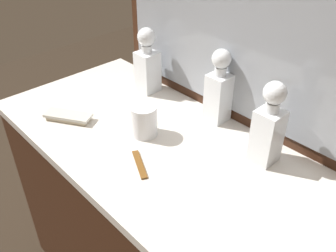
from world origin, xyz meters
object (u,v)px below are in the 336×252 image
(crystal_decanter_center, at_px, (268,131))
(tortoiseshell_comb, at_px, (140,164))
(crystal_decanter_front, at_px, (219,93))
(silver_brush_rear, at_px, (68,117))
(crystal_decanter_far_right, at_px, (147,66))
(crystal_tumbler_left, at_px, (144,122))

(crystal_decanter_center, distance_m, tortoiseshell_comb, 0.39)
(crystal_decanter_front, bearing_deg, silver_brush_rear, -132.83)
(crystal_decanter_front, relative_size, crystal_decanter_far_right, 1.02)
(crystal_decanter_front, distance_m, crystal_decanter_far_right, 0.34)
(crystal_decanter_center, xyz_separation_m, silver_brush_rear, (-0.61, -0.32, -0.10))
(crystal_decanter_front, bearing_deg, crystal_tumbler_left, -113.94)
(crystal_decanter_far_right, xyz_separation_m, crystal_tumbler_left, (0.23, -0.21, -0.06))
(crystal_decanter_center, relative_size, silver_brush_rear, 1.53)
(crystal_decanter_front, height_order, crystal_decanter_center, crystal_decanter_center)
(crystal_decanter_far_right, xyz_separation_m, tortoiseshell_comb, (0.34, -0.33, -0.10))
(crystal_decanter_front, distance_m, crystal_tumbler_left, 0.28)
(crystal_decanter_far_right, relative_size, silver_brush_rear, 1.49)
(crystal_decanter_far_right, relative_size, tortoiseshell_comb, 2.05)
(crystal_tumbler_left, height_order, tortoiseshell_comb, crystal_tumbler_left)
(crystal_decanter_center, distance_m, crystal_decanter_far_right, 0.58)
(crystal_decanter_front, xyz_separation_m, crystal_decanter_far_right, (-0.34, -0.04, -0.00))
(crystal_decanter_center, distance_m, silver_brush_rear, 0.69)
(tortoiseshell_comb, bearing_deg, crystal_decanter_center, 51.18)
(crystal_decanter_far_right, bearing_deg, tortoiseshell_comb, -43.57)
(crystal_decanter_center, relative_size, tortoiseshell_comb, 2.11)
(crystal_decanter_front, bearing_deg, crystal_decanter_center, -15.81)
(crystal_decanter_front, bearing_deg, tortoiseshell_comb, -89.14)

